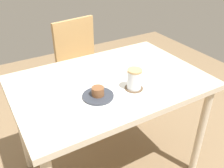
# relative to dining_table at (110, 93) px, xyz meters

# --- Properties ---
(ground_plane) EXTENTS (4.40, 4.40, 0.02)m
(ground_plane) POSITION_rel_dining_table_xyz_m (0.00, 0.00, -0.67)
(ground_plane) COLOR #846B4C
(dining_table) EXTENTS (1.12, 0.76, 0.75)m
(dining_table) POSITION_rel_dining_table_xyz_m (0.00, 0.00, 0.00)
(dining_table) COLOR beige
(dining_table) RESTS_ON ground_plane
(wooden_chair) EXTENTS (0.48, 0.48, 0.88)m
(wooden_chair) POSITION_rel_dining_table_xyz_m (0.14, 0.71, -0.17)
(wooden_chair) COLOR tan
(wooden_chair) RESTS_ON ground_plane
(placemat) EXTENTS (0.40, 0.31, 0.00)m
(placemat) POSITION_rel_dining_table_xyz_m (-0.05, -0.16, 0.09)
(placemat) COLOR white
(placemat) RESTS_ON dining_table
(pastry_plate) EXTENTS (0.17, 0.17, 0.01)m
(pastry_plate) POSITION_rel_dining_table_xyz_m (-0.15, -0.13, 0.10)
(pastry_plate) COLOR #333842
(pastry_plate) RESTS_ON placemat
(pastry) EXTENTS (0.07, 0.07, 0.05)m
(pastry) POSITION_rel_dining_table_xyz_m (-0.15, -0.13, 0.13)
(pastry) COLOR brown
(pastry) RESTS_ON pastry_plate
(coffee_coaster) EXTENTS (0.10, 0.10, 0.00)m
(coffee_coaster) POSITION_rel_dining_table_xyz_m (0.06, -0.16, 0.10)
(coffee_coaster) COLOR brown
(coffee_coaster) RESTS_ON placemat
(coffee_mug) EXTENTS (0.11, 0.08, 0.11)m
(coffee_mug) POSITION_rel_dining_table_xyz_m (0.07, -0.16, 0.15)
(coffee_mug) COLOR white
(coffee_mug) RESTS_ON coffee_coaster
(teaspoon) EXTENTS (0.13, 0.04, 0.01)m
(teaspoon) POSITION_rel_dining_table_xyz_m (0.02, -0.28, 0.10)
(teaspoon) COLOR silver
(teaspoon) RESTS_ON placemat
(paper_napkin) EXTENTS (0.15, 0.15, 0.00)m
(paper_napkin) POSITION_rel_dining_table_xyz_m (0.30, -0.16, 0.09)
(paper_napkin) COLOR white
(paper_napkin) RESTS_ON dining_table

